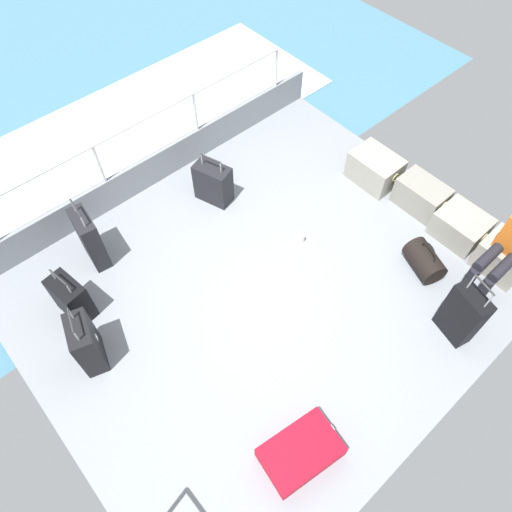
{
  "coord_description": "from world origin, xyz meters",
  "views": [
    {
      "loc": [
        2.0,
        -1.98,
        4.65
      ],
      "look_at": [
        -0.26,
        0.02,
        0.25
      ],
      "focal_mm": 33.6,
      "sensor_mm": 36.0,
      "label": 1
    }
  ],
  "objects_px": {
    "cargo_crate_1": "(421,195)",
    "suitcase_4": "(90,239)",
    "cargo_crate_3": "(504,257)",
    "suitcase_5": "(71,298)",
    "suitcase_2": "(462,314)",
    "passenger_seated": "(510,246)",
    "suitcase_3": "(87,343)",
    "cargo_crate_2": "(461,226)",
    "cargo_crate_0": "(375,169)",
    "paper_cup": "(301,238)",
    "suitcase_0": "(301,452)",
    "suitcase_1": "(213,183)",
    "duffel_bag": "(424,260)"
  },
  "relations": [
    {
      "from": "suitcase_4",
      "to": "duffel_bag",
      "type": "height_order",
      "value": "suitcase_4"
    },
    {
      "from": "cargo_crate_3",
      "to": "suitcase_5",
      "type": "xyz_separation_m",
      "value": [
        -2.71,
        -3.93,
        0.07
      ]
    },
    {
      "from": "suitcase_2",
      "to": "passenger_seated",
      "type": "bearing_deg",
      "value": 97.81
    },
    {
      "from": "suitcase_0",
      "to": "suitcase_5",
      "type": "relative_size",
      "value": 1.09
    },
    {
      "from": "suitcase_0",
      "to": "suitcase_1",
      "type": "height_order",
      "value": "suitcase_1"
    },
    {
      "from": "cargo_crate_2",
      "to": "paper_cup",
      "type": "relative_size",
      "value": 6.0
    },
    {
      "from": "cargo_crate_1",
      "to": "cargo_crate_3",
      "type": "distance_m",
      "value": 1.2
    },
    {
      "from": "cargo_crate_3",
      "to": "passenger_seated",
      "type": "bearing_deg",
      "value": -90.0
    },
    {
      "from": "cargo_crate_1",
      "to": "suitcase_4",
      "type": "distance_m",
      "value": 3.98
    },
    {
      "from": "cargo_crate_0",
      "to": "suitcase_2",
      "type": "height_order",
      "value": "suitcase_2"
    },
    {
      "from": "passenger_seated",
      "to": "cargo_crate_2",
      "type": "bearing_deg",
      "value": 160.65
    },
    {
      "from": "cargo_crate_1",
      "to": "suitcase_2",
      "type": "height_order",
      "value": "suitcase_2"
    },
    {
      "from": "paper_cup",
      "to": "cargo_crate_2",
      "type": "bearing_deg",
      "value": 50.86
    },
    {
      "from": "suitcase_5",
      "to": "duffel_bag",
      "type": "bearing_deg",
      "value": 56.72
    },
    {
      "from": "suitcase_4",
      "to": "cargo_crate_2",
      "type": "bearing_deg",
      "value": 52.8
    },
    {
      "from": "suitcase_4",
      "to": "cargo_crate_1",
      "type": "bearing_deg",
      "value": 60.04
    },
    {
      "from": "suitcase_2",
      "to": "suitcase_4",
      "type": "bearing_deg",
      "value": -145.06
    },
    {
      "from": "suitcase_4",
      "to": "suitcase_5",
      "type": "distance_m",
      "value": 0.72
    },
    {
      "from": "cargo_crate_2",
      "to": "cargo_crate_3",
      "type": "relative_size",
      "value": 1.06
    },
    {
      "from": "suitcase_4",
      "to": "suitcase_5",
      "type": "relative_size",
      "value": 1.31
    },
    {
      "from": "cargo_crate_2",
      "to": "suitcase_4",
      "type": "bearing_deg",
      "value": -127.2
    },
    {
      "from": "suitcase_3",
      "to": "cargo_crate_1",
      "type": "bearing_deg",
      "value": 77.4
    },
    {
      "from": "suitcase_3",
      "to": "cargo_crate_3",
      "type": "bearing_deg",
      "value": 62.51
    },
    {
      "from": "suitcase_0",
      "to": "suitcase_3",
      "type": "xyz_separation_m",
      "value": [
        -2.07,
        -0.91,
        0.23
      ]
    },
    {
      "from": "suitcase_1",
      "to": "suitcase_0",
      "type": "bearing_deg",
      "value": -24.92
    },
    {
      "from": "cargo_crate_2",
      "to": "passenger_seated",
      "type": "distance_m",
      "value": 0.74
    },
    {
      "from": "cargo_crate_2",
      "to": "suitcase_1",
      "type": "distance_m",
      "value": 3.02
    },
    {
      "from": "cargo_crate_2",
      "to": "cargo_crate_3",
      "type": "height_order",
      "value": "cargo_crate_3"
    },
    {
      "from": "suitcase_3",
      "to": "suitcase_5",
      "type": "bearing_deg",
      "value": 166.32
    },
    {
      "from": "duffel_bag",
      "to": "paper_cup",
      "type": "relative_size",
      "value": 5.44
    },
    {
      "from": "cargo_crate_1",
      "to": "cargo_crate_0",
      "type": "bearing_deg",
      "value": -172.9
    },
    {
      "from": "suitcase_0",
      "to": "cargo_crate_3",
      "type": "bearing_deg",
      "value": 89.19
    },
    {
      "from": "cargo_crate_1",
      "to": "suitcase_3",
      "type": "relative_size",
      "value": 0.77
    },
    {
      "from": "suitcase_4",
      "to": "suitcase_2",
      "type": "bearing_deg",
      "value": 34.94
    },
    {
      "from": "cargo_crate_0",
      "to": "cargo_crate_3",
      "type": "distance_m",
      "value": 1.88
    },
    {
      "from": "passenger_seated",
      "to": "suitcase_5",
      "type": "bearing_deg",
      "value": -125.91
    },
    {
      "from": "duffel_bag",
      "to": "suitcase_1",
      "type": "bearing_deg",
      "value": -155.39
    },
    {
      "from": "cargo_crate_0",
      "to": "cargo_crate_1",
      "type": "xyz_separation_m",
      "value": [
        0.68,
        0.08,
        -0.01
      ]
    },
    {
      "from": "suitcase_5",
      "to": "suitcase_1",
      "type": "bearing_deg",
      "value": 97.9
    },
    {
      "from": "suitcase_1",
      "to": "suitcase_3",
      "type": "bearing_deg",
      "value": -68.71
    },
    {
      "from": "cargo_crate_0",
      "to": "suitcase_1",
      "type": "relative_size",
      "value": 0.94
    },
    {
      "from": "suitcase_5",
      "to": "paper_cup",
      "type": "height_order",
      "value": "suitcase_5"
    },
    {
      "from": "suitcase_0",
      "to": "suitcase_2",
      "type": "xyz_separation_m",
      "value": [
        0.17,
        2.08,
        0.26
      ]
    },
    {
      "from": "cargo_crate_0",
      "to": "passenger_seated",
      "type": "distance_m",
      "value": 1.92
    },
    {
      "from": "cargo_crate_0",
      "to": "suitcase_5",
      "type": "xyz_separation_m",
      "value": [
        -0.83,
        -3.9,
        0.07
      ]
    },
    {
      "from": "cargo_crate_0",
      "to": "passenger_seated",
      "type": "height_order",
      "value": "passenger_seated"
    },
    {
      "from": "passenger_seated",
      "to": "suitcase_4",
      "type": "height_order",
      "value": "passenger_seated"
    },
    {
      "from": "cargo_crate_0",
      "to": "paper_cup",
      "type": "bearing_deg",
      "value": -86.1
    },
    {
      "from": "duffel_bag",
      "to": "cargo_crate_2",
      "type": "bearing_deg",
      "value": 90.93
    },
    {
      "from": "suitcase_2",
      "to": "cargo_crate_3",
      "type": "bearing_deg",
      "value": 96.51
    }
  ]
}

